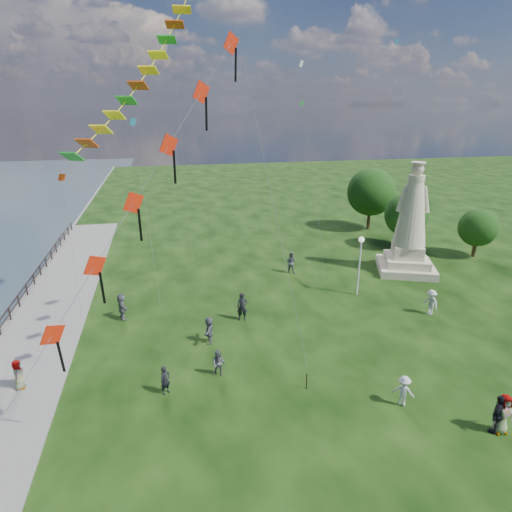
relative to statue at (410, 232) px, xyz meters
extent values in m
cube|color=slate|center=(-28.06, -8.66, -3.44)|extent=(5.00, 60.00, 0.10)
cylinder|color=black|center=(-30.36, -2.66, -2.99)|extent=(0.11, 0.11, 1.00)
cylinder|color=black|center=(-30.36, -0.66, -2.99)|extent=(0.11, 0.11, 1.00)
cylinder|color=black|center=(-30.36, 1.34, -2.99)|extent=(0.11, 0.11, 1.00)
cylinder|color=black|center=(-30.36, 3.34, -2.99)|extent=(0.11, 0.11, 1.00)
cylinder|color=black|center=(-30.36, 5.34, -2.99)|extent=(0.11, 0.11, 1.00)
cylinder|color=black|center=(-30.36, 7.34, -2.99)|extent=(0.11, 0.11, 1.00)
cylinder|color=black|center=(-30.36, 9.34, -2.99)|extent=(0.11, 0.11, 1.00)
cylinder|color=black|center=(-30.36, 11.34, -2.99)|extent=(0.11, 0.11, 1.00)
cylinder|color=black|center=(-30.36, 13.34, -2.99)|extent=(0.11, 0.11, 1.00)
cylinder|color=black|center=(-30.36, 15.34, -2.99)|extent=(0.11, 0.11, 1.00)
cylinder|color=black|center=(-30.36, 17.34, -2.99)|extent=(0.11, 0.11, 1.00)
cylinder|color=black|center=(-30.36, 19.34, -2.99)|extent=(0.11, 0.11, 1.00)
cube|color=#C1B892|center=(0.00, 0.00, -3.17)|extent=(5.90, 5.90, 0.65)
cube|color=#C1B892|center=(0.00, 0.00, -2.52)|extent=(4.50, 4.50, 0.65)
cube|color=#C1B892|center=(0.00, 0.00, -1.66)|extent=(3.09, 3.09, 1.08)
cylinder|color=#C1B892|center=(0.00, 0.00, 4.51)|extent=(1.69, 1.69, 0.43)
sphere|color=#C1B892|center=(0.00, 0.00, 5.18)|extent=(1.00, 1.00, 1.00)
cylinder|color=#C1B892|center=(0.00, 0.00, 5.70)|extent=(1.19, 1.19, 0.11)
cylinder|color=silver|center=(-6.17, -3.65, -1.38)|extent=(0.13, 0.13, 4.22)
sphere|color=white|center=(-6.17, -3.65, 0.85)|extent=(0.42, 0.42, 0.42)
cylinder|color=#382314|center=(3.12, 5.78, -2.45)|extent=(0.36, 0.36, 2.08)
sphere|color=#19330E|center=(3.12, 5.78, -0.11)|extent=(4.17, 4.17, 4.17)
cylinder|color=#382314|center=(8.25, 1.99, -2.62)|extent=(0.36, 0.36, 1.74)
sphere|color=#19330E|center=(8.25, 1.99, -0.66)|extent=(3.49, 3.49, 3.49)
cylinder|color=#382314|center=(2.83, 12.83, -2.17)|extent=(0.36, 0.36, 2.65)
sphere|color=#19330E|center=(2.83, 12.83, 0.82)|extent=(5.31, 5.31, 5.31)
imported|color=black|center=(-20.47, -12.48, -2.74)|extent=(0.66, 0.62, 1.52)
imported|color=#595960|center=(-17.71, -11.62, -2.74)|extent=(0.86, 0.72, 1.52)
imported|color=silver|center=(-9.48, -15.78, -2.72)|extent=(1.11, 1.04, 1.56)
imported|color=black|center=(-6.48, -18.27, -2.55)|extent=(1.24, 1.05, 1.88)
imported|color=#595960|center=(-6.27, -18.31, -2.55)|extent=(0.97, 0.64, 1.89)
imported|color=#595960|center=(-23.13, -3.85, -2.59)|extent=(1.12, 1.80, 1.80)
imported|color=black|center=(-15.35, -5.75, -2.54)|extent=(0.76, 0.55, 1.92)
imported|color=#595960|center=(-9.77, 1.78, -2.57)|extent=(1.06, 0.94, 1.85)
imported|color=silver|center=(-2.70, -7.66, -2.61)|extent=(0.81, 1.24, 1.77)
imported|color=black|center=(-0.98, -0.71, -2.71)|extent=(0.99, 0.64, 1.57)
imported|color=#595960|center=(-27.59, -10.63, -2.71)|extent=(0.58, 0.83, 1.56)
imported|color=#595960|center=(-17.81, -8.12, -2.66)|extent=(0.94, 1.64, 1.66)
cube|color=red|center=(-24.40, -15.14, 1.78)|extent=(0.87, 0.64, 1.03)
cube|color=black|center=(-24.22, -15.24, 0.83)|extent=(0.10, 0.28, 1.48)
cube|color=red|center=(-22.77, -13.85, 3.97)|extent=(0.87, 0.64, 1.03)
cube|color=black|center=(-22.59, -13.95, 3.02)|extent=(0.10, 0.28, 1.48)
cube|color=red|center=(-21.15, -12.55, 6.17)|extent=(0.87, 0.64, 1.03)
cube|color=black|center=(-20.97, -12.65, 5.22)|extent=(0.10, 0.28, 1.48)
cube|color=red|center=(-19.52, -11.25, 8.37)|extent=(0.87, 0.64, 1.03)
cube|color=black|center=(-19.34, -11.35, 7.42)|extent=(0.10, 0.28, 1.48)
cube|color=red|center=(-17.89, -9.96, 10.57)|extent=(0.87, 0.64, 1.03)
cube|color=black|center=(-17.71, -10.06, 9.62)|extent=(0.10, 0.28, 1.48)
cube|color=red|center=(-16.26, -8.66, 12.76)|extent=(0.87, 0.64, 1.03)
cube|color=black|center=(-16.08, -8.76, 11.81)|extent=(0.10, 0.28, 1.48)
cylinder|color=black|center=(-13.56, -13.66, -3.04)|extent=(0.06, 0.06, 0.90)
cube|color=#FFF215|center=(-18.79, -13.34, 13.22)|extent=(0.71, 0.66, 0.19)
cube|color=#D13E0D|center=(-19.09, -13.81, 12.67)|extent=(0.70, 0.67, 0.20)
cube|color=#1A912A|center=(-19.41, -14.27, 12.13)|extent=(0.70, 0.68, 0.22)
cube|color=#FFF215|center=(-19.74, -14.73, 11.60)|extent=(0.69, 0.69, 0.23)
cube|color=#FFF215|center=(-20.09, -15.19, 11.09)|extent=(0.68, 0.69, 0.24)
cube|color=#D13E0D|center=(-20.44, -15.65, 10.61)|extent=(0.67, 0.69, 0.26)
cube|color=#1A912A|center=(-20.81, -16.10, 10.15)|extent=(0.66, 0.69, 0.27)
cube|color=#FFF215|center=(-21.18, -16.55, 9.73)|extent=(0.65, 0.68, 0.28)
cube|color=#FFF215|center=(-21.55, -17.00, 9.34)|extent=(0.63, 0.68, 0.29)
cube|color=#D13E0D|center=(-21.92, -17.44, 8.99)|extent=(0.61, 0.67, 0.30)
cube|color=#1A912A|center=(-22.29, -17.88, 8.67)|extent=(0.60, 0.66, 0.31)
cube|color=#196F97|center=(-21.65, 1.87, 8.89)|extent=(0.51, 0.39, 0.57)
cylinder|color=#595959|center=(-21.15, -0.63, 2.72)|extent=(1.02, 5.02, 12.34)
cube|color=silver|center=(-8.43, 4.75, 13.11)|extent=(0.51, 0.39, 0.57)
cylinder|color=#595959|center=(-7.93, 2.25, 4.83)|extent=(1.02, 5.02, 16.55)
cylinder|color=#595959|center=(-18.27, 6.97, 10.53)|extent=(1.02, 5.02, 27.96)
cube|color=#1A912A|center=(-4.96, 14.93, 10.15)|extent=(0.51, 0.39, 0.57)
cylinder|color=#595959|center=(-4.46, 12.43, 3.35)|extent=(1.02, 5.02, 13.60)
cube|color=#D13E0D|center=(-26.71, 1.13, 5.28)|extent=(0.51, 0.39, 0.57)
cylinder|color=#595959|center=(-26.21, -1.37, 0.92)|extent=(1.02, 5.01, 8.73)
cube|color=#196F97|center=(1.11, 7.30, 15.24)|extent=(0.51, 0.39, 0.57)
cylinder|color=#595959|center=(1.61, 4.80, 5.90)|extent=(1.02, 5.02, 18.68)
camera|label=1|loc=(-19.90, -30.76, 10.03)|focal=30.00mm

